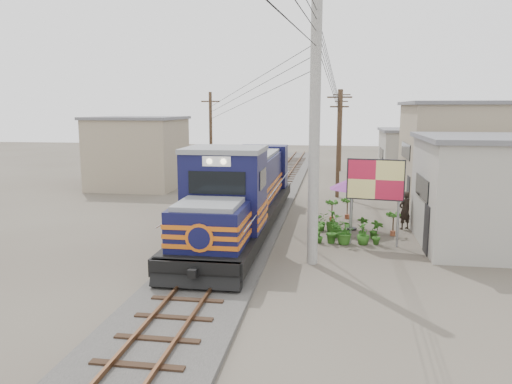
% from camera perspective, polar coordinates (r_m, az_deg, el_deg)
% --- Properties ---
extents(ground, '(120.00, 120.00, 0.00)m').
position_cam_1_polar(ground, '(20.18, -3.58, -7.22)').
color(ground, '#473F35').
rests_on(ground, ground).
extents(ballast, '(3.60, 70.00, 0.16)m').
position_cam_1_polar(ballast, '(29.72, 0.56, -1.56)').
color(ballast, '#595651').
rests_on(ballast, ground).
extents(track, '(1.15, 70.00, 0.12)m').
position_cam_1_polar(track, '(29.69, 0.56, -1.21)').
color(track, '#51331E').
rests_on(track, ground).
extents(locomotive, '(3.10, 16.89, 4.18)m').
position_cam_1_polar(locomotive, '(23.61, -1.53, -0.21)').
color(locomotive, black).
rests_on(locomotive, ground).
extents(utility_pole_main, '(0.40, 0.40, 10.00)m').
position_cam_1_polar(utility_pole_main, '(18.39, 6.70, 6.94)').
color(utility_pole_main, '#9E9B93').
rests_on(utility_pole_main, ground).
extents(wooden_pole_mid, '(1.60, 0.24, 7.00)m').
position_cam_1_polar(wooden_pole_mid, '(32.93, 9.40, 5.73)').
color(wooden_pole_mid, '#4C3826').
rests_on(wooden_pole_mid, ground).
extents(wooden_pole_far, '(1.60, 0.24, 7.50)m').
position_cam_1_polar(wooden_pole_far, '(46.90, 9.66, 7.15)').
color(wooden_pole_far, '#4C3826').
rests_on(wooden_pole_far, ground).
extents(wooden_pole_left, '(1.60, 0.24, 7.00)m').
position_cam_1_polar(wooden_pole_left, '(38.05, -5.18, 6.32)').
color(wooden_pole_left, '#4C3826').
rests_on(wooden_pole_left, ground).
extents(power_lines, '(9.65, 19.00, 3.30)m').
position_cam_1_polar(power_lines, '(27.75, -0.17, 13.18)').
color(power_lines, black).
rests_on(power_lines, ground).
extents(shophouse_front, '(7.35, 6.30, 4.70)m').
position_cam_1_polar(shophouse_front, '(23.30, 26.98, -0.03)').
color(shophouse_front, gray).
rests_on(shophouse_front, ground).
extents(shophouse_mid, '(8.40, 7.35, 6.20)m').
position_cam_1_polar(shophouse_mid, '(32.06, 23.87, 3.91)').
color(shophouse_mid, gray).
rests_on(shophouse_mid, ground).
extents(shophouse_back, '(6.30, 6.30, 4.20)m').
position_cam_1_polar(shophouse_back, '(41.58, 18.27, 3.99)').
color(shophouse_back, gray).
rests_on(shophouse_back, ground).
extents(shophouse_left, '(6.30, 6.30, 5.20)m').
position_cam_1_polar(shophouse_left, '(37.78, -13.30, 4.46)').
color(shophouse_left, gray).
rests_on(shophouse_left, ground).
extents(billboard, '(2.40, 0.47, 3.72)m').
position_cam_1_polar(billboard, '(21.63, 13.50, 1.14)').
color(billboard, '#99999E').
rests_on(billboard, ground).
extents(market_umbrella, '(3.12, 3.12, 2.59)m').
position_cam_1_polar(market_umbrella, '(24.23, 11.05, 1.00)').
color(market_umbrella, black).
rests_on(market_umbrella, ground).
extents(vendor, '(0.81, 0.76, 1.87)m').
position_cam_1_polar(vendor, '(25.20, 16.64, -2.02)').
color(vendor, black).
rests_on(vendor, ground).
extents(plant_nursery, '(3.25, 3.35, 1.13)m').
position_cam_1_polar(plant_nursery, '(22.78, 9.73, -4.08)').
color(plant_nursery, '#2C631C').
rests_on(plant_nursery, ground).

